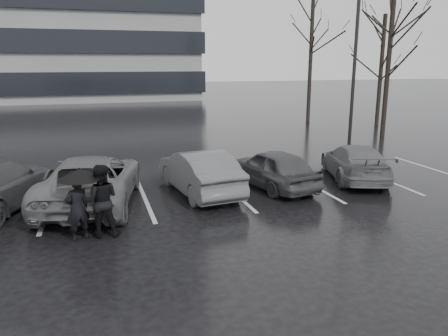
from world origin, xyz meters
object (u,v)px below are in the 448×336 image
at_px(tree_north, 311,59).
at_px(car_west_a, 199,172).
at_px(lamp_post, 355,63).
at_px(tree_east, 388,63).
at_px(car_west_b, 91,180).
at_px(pedestrian_right, 101,201).
at_px(tree_ne, 381,71).
at_px(car_east, 355,162).
at_px(pedestrian_left, 77,209).
at_px(car_main, 273,168).

bearing_deg(tree_north, car_west_a, -128.10).
height_order(lamp_post, tree_east, lamp_post).
xyz_separation_m(car_west_b, pedestrian_right, (0.20, -2.58, 0.15)).
bearing_deg(tree_ne, car_west_a, -142.17).
bearing_deg(car_east, lamp_post, -102.25).
distance_m(pedestrian_right, lamp_post, 13.83).
relative_size(pedestrian_left, tree_north, 0.18).
xyz_separation_m(tree_east, tree_north, (-1.00, 7.00, 0.25)).
xyz_separation_m(car_west_a, car_west_b, (-3.27, -0.20, 0.03)).
bearing_deg(tree_east, lamp_post, -142.87).
height_order(tree_ne, tree_north, tree_north).
height_order(car_main, car_west_a, car_west_a).
bearing_deg(lamp_post, car_west_a, -151.72).
bearing_deg(tree_east, pedestrian_left, -146.79).
height_order(car_east, lamp_post, lamp_post).
xyz_separation_m(car_west_a, lamp_post, (8.30, 4.46, 3.32)).
bearing_deg(tree_east, car_main, -142.30).
height_order(car_east, pedestrian_right, pedestrian_right).
height_order(car_east, tree_north, tree_north).
xyz_separation_m(car_east, tree_east, (6.77, 7.58, 3.38)).
relative_size(car_west_b, pedestrian_left, 3.38).
bearing_deg(car_east, pedestrian_left, 35.78).
bearing_deg(pedestrian_right, tree_north, -123.80).
bearing_deg(tree_north, pedestrian_left, -130.69).
relative_size(lamp_post, tree_ne, 1.25).
xyz_separation_m(car_main, lamp_post, (5.81, 4.56, 3.37)).
relative_size(car_east, pedestrian_left, 2.76).
xyz_separation_m(car_west_a, pedestrian_right, (-3.06, -2.78, 0.19)).
bearing_deg(car_west_b, car_west_a, -165.06).
bearing_deg(car_west_b, tree_north, -123.33).
relative_size(car_east, lamp_post, 0.48).
height_order(car_west_a, tree_ne, tree_ne).
bearing_deg(car_west_a, lamp_post, -159.12).
height_order(car_main, pedestrian_left, pedestrian_left).
distance_m(pedestrian_right, tree_ne, 23.21).
bearing_deg(lamp_post, pedestrian_right, -147.46).
bearing_deg(pedestrian_right, car_west_b, -79.42).
relative_size(car_main, pedestrian_right, 2.16).
xyz_separation_m(lamp_post, tree_ne, (6.66, 7.15, -0.52)).
height_order(car_main, car_west_b, car_west_b).
bearing_deg(pedestrian_right, car_east, -156.09).
height_order(car_west_b, lamp_post, lamp_post).
relative_size(lamp_post, tree_east, 1.10).
bearing_deg(lamp_post, car_west_b, -158.05).
distance_m(car_west_a, pedestrian_left, 4.61).
bearing_deg(tree_ne, tree_east, -122.01).
distance_m(car_west_a, pedestrian_right, 4.14).
distance_m(car_main, car_east, 3.20).
bearing_deg(car_main, tree_north, -132.47).
bearing_deg(car_east, car_main, 20.58).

